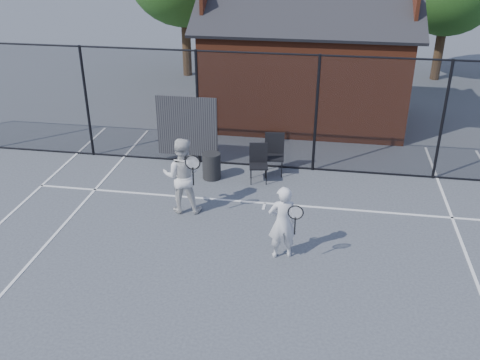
% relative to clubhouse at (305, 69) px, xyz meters
% --- Properties ---
extents(ground, '(80.00, 80.00, 0.00)m').
position_rel_clubhouse_xyz_m(ground, '(-0.50, -9.00, -1.61)').
color(ground, '#404449').
rests_on(ground, ground).
extents(court_lines, '(11.02, 18.00, 0.01)m').
position_rel_clubhouse_xyz_m(court_lines, '(-0.50, -10.32, -1.60)').
color(court_lines, white).
rests_on(court_lines, ground).
extents(fence, '(22.04, 3.00, 3.00)m').
position_rel_clubhouse_xyz_m(fence, '(-0.80, -4.00, -0.16)').
color(fence, black).
rests_on(fence, ground).
extents(clubhouse, '(6.50, 4.36, 4.19)m').
position_rel_clubhouse_xyz_m(clubhouse, '(0.00, 0.00, 0.00)').
color(clubhouse, maroon).
rests_on(clubhouse, ground).
extents(player_front, '(0.71, 0.56, 1.49)m').
position_rel_clubhouse_xyz_m(player_front, '(0.07, -8.05, -0.86)').
color(player_front, silver).
rests_on(player_front, ground).
extents(player_back, '(0.96, 0.74, 1.71)m').
position_rel_clubhouse_xyz_m(player_back, '(-2.26, -6.60, -0.75)').
color(player_back, silver).
rests_on(player_back, ground).
extents(chair_left, '(0.53, 0.55, 1.02)m').
position_rel_clubhouse_xyz_m(chair_left, '(-0.47, -4.40, -1.10)').
color(chair_left, black).
rests_on(chair_left, ground).
extents(chair_right, '(0.52, 0.53, 0.93)m').
position_rel_clubhouse_xyz_m(chair_right, '(-0.80, -4.90, -1.14)').
color(chair_right, black).
rests_on(chair_right, ground).
extents(waste_bin, '(0.50, 0.50, 0.67)m').
position_rel_clubhouse_xyz_m(waste_bin, '(-1.97, -4.90, -1.27)').
color(waste_bin, black).
rests_on(waste_bin, ground).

